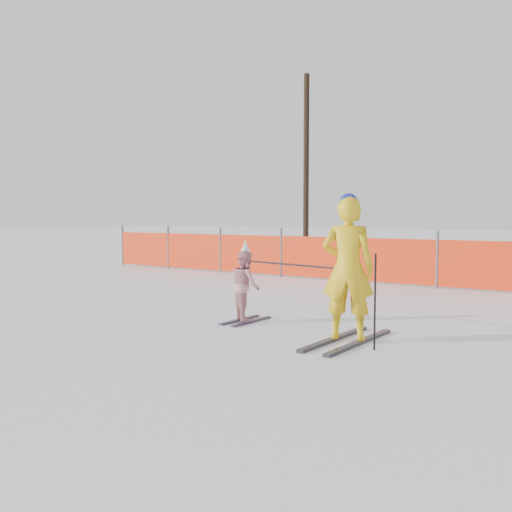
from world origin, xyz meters
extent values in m
plane|color=white|center=(0.00, 0.00, 0.00)|extent=(120.00, 120.00, 0.00)
cube|color=black|center=(1.29, 0.40, 0.02)|extent=(0.09, 1.70, 0.04)
cube|color=black|center=(1.63, 0.40, 0.02)|extent=(0.09, 1.70, 0.04)
imported|color=yellow|center=(1.46, 0.40, 0.91)|extent=(0.73, 0.59, 1.75)
sphere|color=navy|center=(1.46, 0.40, 1.72)|extent=(0.23, 0.23, 0.23)
cube|color=black|center=(-0.48, 0.76, 0.01)|extent=(0.09, 0.91, 0.03)
cube|color=black|center=(-0.26, 0.76, 0.01)|extent=(0.09, 0.91, 0.03)
imported|color=pink|center=(-0.37, 0.76, 0.54)|extent=(0.63, 0.61, 1.02)
cone|color=silver|center=(-0.37, 0.76, 1.09)|extent=(0.19, 0.19, 0.24)
cylinder|color=black|center=(1.91, 0.20, 0.56)|extent=(0.02, 0.02, 1.13)
cylinder|color=black|center=(0.54, 0.58, 0.90)|extent=(1.59, 0.33, 0.02)
cylinder|color=#595960|center=(-9.36, 6.26, 0.62)|extent=(0.06, 0.06, 1.25)
cylinder|color=#595960|center=(-7.36, 6.26, 0.62)|extent=(0.06, 0.06, 1.25)
cylinder|color=#595960|center=(-5.36, 6.26, 0.62)|extent=(0.06, 0.06, 1.25)
cylinder|color=#595960|center=(-3.36, 6.26, 0.62)|extent=(0.06, 0.06, 1.25)
cylinder|color=#595960|center=(-1.36, 6.26, 0.62)|extent=(0.06, 0.06, 1.25)
cylinder|color=#595960|center=(0.64, 6.26, 0.62)|extent=(0.06, 0.06, 1.25)
cube|color=#FF350D|center=(-2.06, 6.26, 0.55)|extent=(14.61, 0.03, 1.00)
cylinder|color=black|center=(-5.96, 11.85, 3.30)|extent=(0.20, 0.20, 6.59)
camera|label=1|loc=(4.60, -5.89, 1.55)|focal=40.00mm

